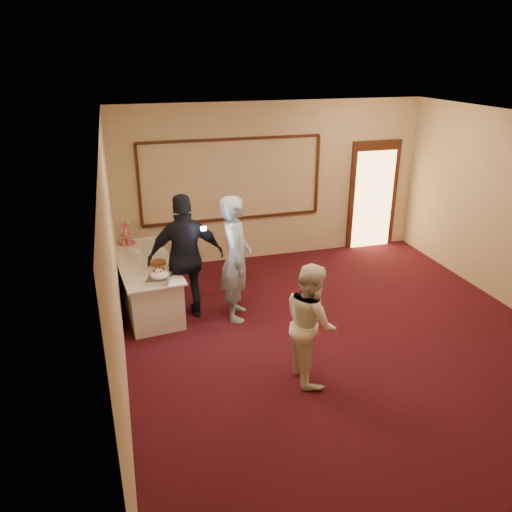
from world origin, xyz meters
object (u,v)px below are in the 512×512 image
(man, at_px, (236,259))
(guest, at_px, (186,258))
(plate_stack_a, at_px, (138,255))
(plate_stack_b, at_px, (148,248))
(tart, at_px, (158,263))
(woman, at_px, (311,323))
(buffet_table, at_px, (146,283))
(pavlova_tray, at_px, (160,276))
(cupcake_stand, at_px, (126,234))

(man, distance_m, guest, 0.74)
(plate_stack_a, bearing_deg, plate_stack_b, 56.90)
(plate_stack_a, bearing_deg, man, -30.77)
(tart, bearing_deg, woman, -55.18)
(buffet_table, relative_size, tart, 8.23)
(plate_stack_b, xyz_separation_m, guest, (0.50, -0.89, 0.12))
(plate_stack_a, distance_m, man, 1.62)
(pavlova_tray, xyz_separation_m, plate_stack_a, (-0.26, 0.87, 0.01))
(pavlova_tray, distance_m, cupcake_stand, 1.73)
(buffet_table, distance_m, plate_stack_b, 0.58)
(cupcake_stand, xyz_separation_m, tart, (0.43, -1.10, -0.13))
(plate_stack_a, distance_m, woman, 3.20)
(buffet_table, xyz_separation_m, guest, (0.58, -0.55, 0.58))
(guest, bearing_deg, plate_stack_a, -41.99)
(guest, bearing_deg, buffet_table, -43.30)
(plate_stack_b, distance_m, guest, 1.02)
(man, xyz_separation_m, guest, (-0.71, 0.22, 0.01))
(buffet_table, height_order, plate_stack_b, plate_stack_b)
(buffet_table, height_order, guest, guest)
(plate_stack_b, bearing_deg, buffet_table, -104.54)
(tart, bearing_deg, buffet_table, 131.31)
(buffet_table, distance_m, guest, 0.99)
(plate_stack_a, xyz_separation_m, guest, (0.68, -0.61, 0.12))
(plate_stack_b, bearing_deg, plate_stack_a, -123.10)
(tart, xyz_separation_m, man, (1.10, -0.54, 0.17))
(tart, height_order, man, man)
(plate_stack_b, xyz_separation_m, tart, (0.11, -0.56, -0.05))
(pavlova_tray, bearing_deg, plate_stack_b, 93.58)
(man, bearing_deg, plate_stack_a, 74.20)
(cupcake_stand, height_order, plate_stack_a, cupcake_stand)
(plate_stack_b, relative_size, tart, 0.71)
(plate_stack_a, relative_size, tart, 0.68)
(pavlova_tray, relative_size, woman, 0.33)
(cupcake_stand, distance_m, plate_stack_b, 0.63)
(tart, height_order, guest, guest)
(woman, relative_size, guest, 0.79)
(pavlova_tray, xyz_separation_m, cupcake_stand, (-0.40, 1.69, 0.09))
(buffet_table, bearing_deg, pavlova_tray, -78.79)
(pavlova_tray, height_order, guest, guest)
(guest, bearing_deg, woman, 121.27)
(buffet_table, xyz_separation_m, plate_stack_a, (-0.09, 0.06, 0.46))
(man, bearing_deg, woman, -149.10)
(pavlova_tray, distance_m, plate_stack_b, 1.15)
(plate_stack_a, xyz_separation_m, man, (1.39, -0.83, 0.12))
(pavlova_tray, relative_size, guest, 0.26)
(cupcake_stand, xyz_separation_m, woman, (2.03, -3.39, -0.16))
(plate_stack_a, height_order, man, man)
(buffet_table, height_order, woman, woman)
(woman, bearing_deg, tart, 35.65)
(buffet_table, xyz_separation_m, plate_stack_b, (0.09, 0.34, 0.46))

